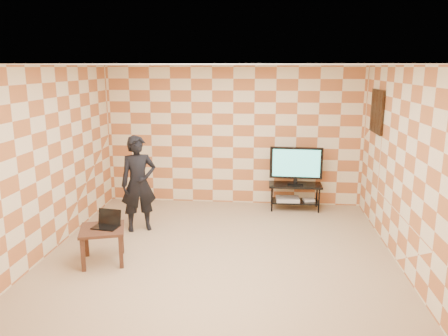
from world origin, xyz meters
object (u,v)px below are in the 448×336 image
at_px(tv_stand, 295,191).
at_px(person, 139,184).
at_px(tv, 296,164).
at_px(side_table, 102,234).

distance_m(tv_stand, person, 2.99).
xyz_separation_m(tv_stand, person, (-2.65, -1.32, 0.43)).
bearing_deg(tv, person, -153.57).
distance_m(side_table, person, 1.34).
relative_size(tv_stand, person, 0.62).
bearing_deg(person, tv, 1.85).
bearing_deg(person, tv_stand, 1.90).
xyz_separation_m(tv, person, (-2.65, -1.32, -0.10)).
height_order(tv_stand, tv, tv).
bearing_deg(tv_stand, tv, -87.23).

